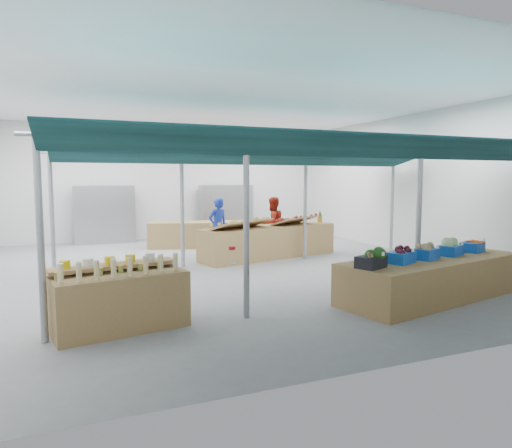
# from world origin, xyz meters

# --- Properties ---
(floor) EXTENTS (13.00, 13.00, 0.00)m
(floor) POSITION_xyz_m (0.00, 0.00, 0.00)
(floor) COLOR slate
(floor) RESTS_ON ground
(hall) EXTENTS (13.00, 13.00, 13.00)m
(hall) POSITION_xyz_m (0.00, 1.44, 2.65)
(hall) COLOR silver
(hall) RESTS_ON ground
(pole_grid) EXTENTS (10.00, 4.60, 3.00)m
(pole_grid) POSITION_xyz_m (0.75, -1.75, 1.81)
(pole_grid) COLOR gray
(pole_grid) RESTS_ON floor
(awnings) EXTENTS (9.50, 7.08, 0.30)m
(awnings) POSITION_xyz_m (0.75, -1.75, 2.78)
(awnings) COLOR black
(awnings) RESTS_ON pole_grid
(back_shelving_left) EXTENTS (2.00, 0.50, 2.00)m
(back_shelving_left) POSITION_xyz_m (-2.50, 6.00, 1.00)
(back_shelving_left) COLOR #B23F33
(back_shelving_left) RESTS_ON floor
(back_shelving_right) EXTENTS (2.00, 0.50, 2.00)m
(back_shelving_right) POSITION_xyz_m (2.00, 6.00, 1.00)
(back_shelving_right) COLOR #B23F33
(back_shelving_right) RESTS_ON floor
(bottle_shelf) EXTENTS (2.05, 1.44, 1.13)m
(bottle_shelf) POSITION_xyz_m (-2.97, -3.79, 0.46)
(bottle_shelf) COLOR olive
(bottle_shelf) RESTS_ON floor
(veg_counter) EXTENTS (4.15, 2.11, 0.77)m
(veg_counter) POSITION_xyz_m (2.71, -4.18, 0.39)
(veg_counter) COLOR olive
(veg_counter) RESTS_ON floor
(fruit_counter) EXTENTS (4.36, 2.03, 0.91)m
(fruit_counter) POSITION_xyz_m (1.68, 1.13, 0.45)
(fruit_counter) COLOR olive
(fruit_counter) RESTS_ON floor
(far_counter) EXTENTS (4.78, 2.25, 0.85)m
(far_counter) POSITION_xyz_m (1.01, 3.64, 0.42)
(far_counter) COLOR olive
(far_counter) RESTS_ON floor
(crate_stack) EXTENTS (0.50, 0.37, 0.57)m
(crate_stack) POSITION_xyz_m (2.95, -3.09, 0.29)
(crate_stack) COLOR #1048AD
(crate_stack) RESTS_ON floor
(vendor_left) EXTENTS (0.70, 0.55, 1.70)m
(vendor_left) POSITION_xyz_m (0.48, 2.23, 0.85)
(vendor_left) COLOR #1A31A9
(vendor_left) RESTS_ON floor
(vendor_right) EXTENTS (0.96, 0.83, 1.70)m
(vendor_right) POSITION_xyz_m (2.28, 2.23, 0.85)
(vendor_right) COLOR maroon
(vendor_right) RESTS_ON floor
(crate_broccoli) EXTENTS (0.60, 0.52, 0.35)m
(crate_broccoli) POSITION_xyz_m (1.04, -4.53, 0.93)
(crate_broccoli) COLOR black
(crate_broccoli) RESTS_ON veg_counter
(crate_beets) EXTENTS (0.60, 0.52, 0.29)m
(crate_beets) POSITION_xyz_m (1.79, -4.37, 0.90)
(crate_beets) COLOR #1048AD
(crate_beets) RESTS_ON veg_counter
(crate_celeriac) EXTENTS (0.60, 0.52, 0.31)m
(crate_celeriac) POSITION_xyz_m (2.49, -4.23, 0.92)
(crate_celeriac) COLOR #1048AD
(crate_celeriac) RESTS_ON veg_counter
(crate_cabbage) EXTENTS (0.60, 0.52, 0.35)m
(crate_cabbage) POSITION_xyz_m (3.25, -4.07, 0.93)
(crate_cabbage) COLOR #1048AD
(crate_cabbage) RESTS_ON veg_counter
(crate_carrots) EXTENTS (0.60, 0.52, 0.29)m
(crate_carrots) POSITION_xyz_m (4.00, -3.91, 0.88)
(crate_carrots) COLOR #1048AD
(crate_carrots) RESTS_ON veg_counter
(sparrow) EXTENTS (0.12, 0.09, 0.11)m
(sparrow) POSITION_xyz_m (0.89, -4.70, 1.02)
(sparrow) COLOR brown
(sparrow) RESTS_ON crate_broccoli
(pole_ribbon) EXTENTS (0.12, 0.12, 0.28)m
(pole_ribbon) POSITION_xyz_m (-1.11, -3.63, 1.08)
(pole_ribbon) COLOR red
(pole_ribbon) RESTS_ON pole_grid
(apple_heap_yellow) EXTENTS (2.00, 1.52, 0.27)m
(apple_heap_yellow) POSITION_xyz_m (0.72, 0.78, 1.07)
(apple_heap_yellow) COLOR #997247
(apple_heap_yellow) RESTS_ON fruit_counter
(apple_heap_red) EXTENTS (1.65, 1.33, 0.27)m
(apple_heap_red) POSITION_xyz_m (2.53, 1.24, 1.07)
(apple_heap_red) COLOR #997247
(apple_heap_red) RESTS_ON fruit_counter
(pineapple) EXTENTS (0.14, 0.14, 0.39)m
(pineapple) POSITION_xyz_m (3.56, 1.51, 1.09)
(pineapple) COLOR #8C6019
(pineapple) RESTS_ON fruit_counter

